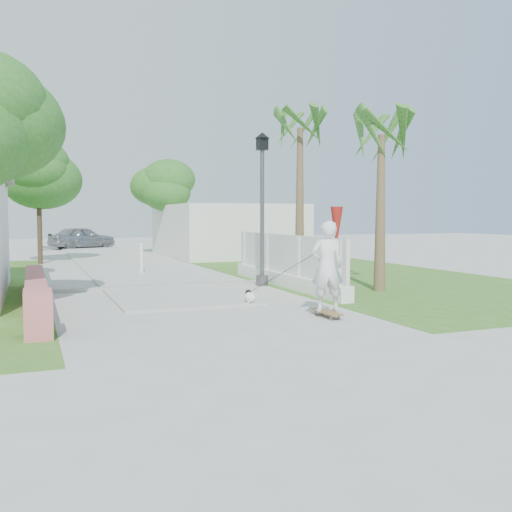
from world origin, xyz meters
name	(u,v)px	position (x,y,z in m)	size (l,w,h in m)	color
ground	(230,326)	(0.00, 0.00, 0.00)	(90.00, 90.00, 0.00)	#B7B7B2
path_strip	(102,255)	(0.00, 20.00, 0.03)	(3.20, 36.00, 0.06)	#B7B7B2
curb	(160,286)	(0.00, 6.00, 0.05)	(6.50, 0.25, 0.10)	#999993
grass_right	(341,272)	(7.00, 8.00, 0.01)	(8.00, 20.00, 0.01)	#396921
pink_wall	(36,294)	(-3.30, 3.55, 0.31)	(0.45, 8.20, 0.80)	#D06B6F
lattice_fence	(285,268)	(3.40, 5.00, 0.54)	(0.35, 7.00, 1.50)	white
building_right	(226,230)	(6.00, 18.00, 1.30)	(6.00, 8.00, 2.60)	silver
street_lamp	(262,202)	(2.90, 5.50, 2.43)	(0.44, 0.44, 4.44)	#59595E
bollard	(141,258)	(0.20, 10.00, 0.58)	(0.14, 0.14, 1.09)	white
patio_umbrella	(337,228)	(4.80, 4.50, 1.69)	(0.36, 0.36, 2.30)	#59595E
tree_path_left	(39,174)	(-2.98, 15.98, 3.82)	(3.40, 3.40, 5.23)	#4C3826
tree_path_right	(164,188)	(3.22, 19.98, 3.49)	(3.00, 3.00, 4.79)	#4C3826
tree_path_far	(40,186)	(-2.78, 25.98, 3.82)	(3.20, 3.20, 5.17)	#4C3826
palm_far	(300,138)	(4.60, 6.50, 4.48)	(1.80, 1.80, 5.30)	brown
palm_near	(381,144)	(5.40, 3.20, 3.95)	(1.80, 1.80, 4.70)	brown
skateboarder	(291,273)	(1.71, 0.99, 0.83)	(1.25, 2.68, 1.93)	olive
dog	(250,297)	(1.25, 2.23, 0.19)	(0.28, 0.50, 0.35)	white
parked_car	(82,237)	(-0.34, 27.35, 0.69)	(1.64, 4.07, 1.39)	#98999F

